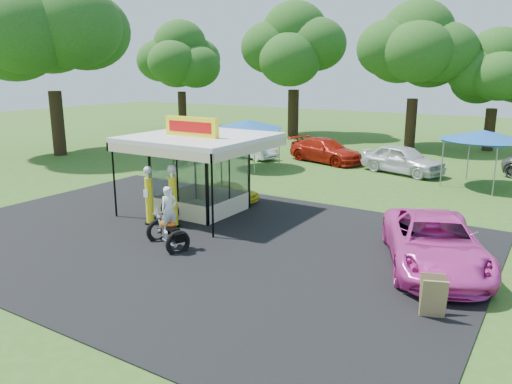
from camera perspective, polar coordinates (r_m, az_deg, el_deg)
ground at (r=17.20m, az=-11.34°, el=-7.16°), size 120.00×120.00×0.00m
asphalt_apron at (r=18.59m, az=-7.11°, el=-5.30°), size 20.00×14.00×0.04m
gas_station_kiosk at (r=21.59m, az=-6.36°, el=2.28°), size 5.40×5.40×4.18m
gas_pump_left at (r=20.25m, az=-12.11°, el=-0.56°), size 0.45×0.45×2.40m
gas_pump_right at (r=19.71m, az=-9.46°, el=-0.64°), size 0.47×0.47×2.54m
motorcycle at (r=17.57m, az=-9.94°, el=-3.56°), size 2.02×1.53×2.30m
spare_tires at (r=21.07m, az=-9.81°, el=-1.96°), size 1.05×0.75×0.86m
a_frame_sign at (r=13.46m, az=19.59°, el=-11.28°), size 0.67×0.74×1.10m
kiosk_car at (r=23.60m, az=-2.96°, el=0.10°), size 2.82×1.13×0.96m
pink_sedan at (r=16.61m, az=19.73°, el=-5.48°), size 4.82×6.52×1.65m
bg_car_a at (r=35.00m, az=-0.56°, el=4.96°), size 4.25×2.33×1.33m
bg_car_b at (r=33.83m, az=7.99°, el=4.72°), size 5.81×3.64×1.57m
bg_car_c at (r=31.06m, az=16.41°, el=3.61°), size 5.40×3.41×1.71m
tent_west at (r=31.24m, az=-0.87°, el=7.72°), size 4.33×4.33×3.03m
tent_east at (r=28.56m, az=24.59°, el=5.89°), size 4.33×4.33×3.03m
oak_far_a at (r=53.08m, az=-8.61°, el=14.50°), size 9.02×9.02×10.69m
oak_far_b at (r=46.91m, az=4.39°, el=15.56°), size 9.85×9.85×11.75m
oak_far_c at (r=41.08m, az=17.78°, el=14.41°), size 9.27×9.27×10.92m
oak_far_d at (r=41.92m, az=25.70°, el=11.97°), size 7.47×7.47×8.89m
oak_near at (r=38.75m, az=-22.57°, el=16.40°), size 11.76×11.76×13.54m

